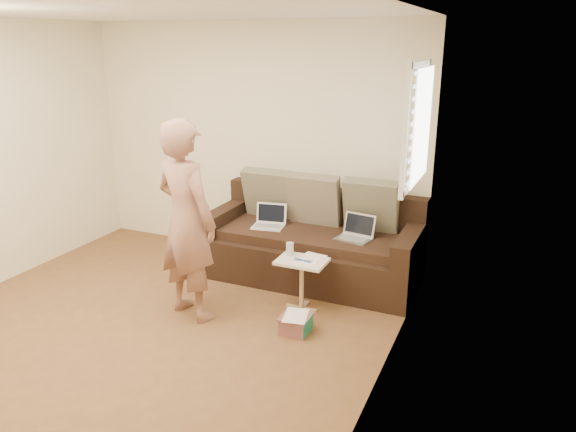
% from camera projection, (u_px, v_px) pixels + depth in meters
% --- Properties ---
extents(floor, '(4.50, 4.50, 0.00)m').
position_uv_depth(floor, '(133.00, 341.00, 4.50)').
color(floor, brown).
rests_on(floor, ground).
extents(ceiling, '(4.50, 4.50, 0.00)m').
position_uv_depth(ceiling, '(100.00, 7.00, 3.71)').
color(ceiling, white).
rests_on(ceiling, wall_back).
extents(wall_back, '(4.00, 0.00, 4.00)m').
position_uv_depth(wall_back, '(253.00, 142.00, 6.07)').
color(wall_back, beige).
rests_on(wall_back, ground).
extents(wall_right, '(0.00, 4.50, 4.50)m').
position_uv_depth(wall_right, '(376.00, 223.00, 3.35)').
color(wall_right, beige).
rests_on(wall_right, ground).
extents(window_blinds, '(0.12, 0.88, 1.08)m').
position_uv_depth(window_blinds, '(418.00, 125.00, 4.55)').
color(window_blinds, white).
rests_on(window_blinds, wall_right).
extents(sofa, '(2.20, 0.95, 0.85)m').
position_uv_depth(sofa, '(311.00, 240.00, 5.58)').
color(sofa, black).
rests_on(sofa, ground).
extents(pillow_left, '(0.55, 0.29, 0.57)m').
position_uv_depth(pillow_left, '(269.00, 194.00, 5.92)').
color(pillow_left, brown).
rests_on(pillow_left, sofa).
extents(pillow_mid, '(0.55, 0.27, 0.57)m').
position_uv_depth(pillow_mid, '(314.00, 200.00, 5.67)').
color(pillow_mid, brown).
rests_on(pillow_mid, sofa).
extents(pillow_right, '(0.55, 0.28, 0.57)m').
position_uv_depth(pillow_right, '(371.00, 206.00, 5.47)').
color(pillow_right, brown).
rests_on(pillow_right, sofa).
extents(laptop_silver, '(0.37, 0.29, 0.22)m').
position_uv_depth(laptop_silver, '(353.00, 240.00, 5.31)').
color(laptop_silver, '#B7BABC').
rests_on(laptop_silver, sofa).
extents(laptop_white, '(0.36, 0.28, 0.23)m').
position_uv_depth(laptop_white, '(268.00, 227.00, 5.66)').
color(laptop_white, white).
rests_on(laptop_white, sofa).
extents(person, '(0.75, 0.61, 1.79)m').
position_uv_depth(person, '(187.00, 221.00, 4.68)').
color(person, '#8C534C').
rests_on(person, ground).
extents(side_table, '(0.45, 0.31, 0.49)m').
position_uv_depth(side_table, '(302.00, 285.00, 4.96)').
color(side_table, silver).
rests_on(side_table, ground).
extents(drinking_glass, '(0.07, 0.07, 0.12)m').
position_uv_depth(drinking_glass, '(290.00, 249.00, 4.98)').
color(drinking_glass, silver).
rests_on(drinking_glass, side_table).
extents(scissors, '(0.19, 0.13, 0.02)m').
position_uv_depth(scissors, '(303.00, 260.00, 4.86)').
color(scissors, silver).
rests_on(scissors, side_table).
extents(paper_on_table, '(0.25, 0.33, 0.00)m').
position_uv_depth(paper_on_table, '(310.00, 259.00, 4.91)').
color(paper_on_table, white).
rests_on(paper_on_table, side_table).
extents(striped_box, '(0.25, 0.25, 0.16)m').
position_uv_depth(striped_box, '(296.00, 324.00, 4.62)').
color(striped_box, red).
rests_on(striped_box, ground).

